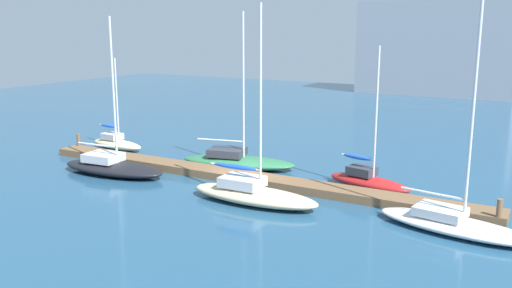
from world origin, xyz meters
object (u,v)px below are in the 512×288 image
Objects in this scene: sailboat_0 at (116,142)px; sailboat_3 at (253,192)px; sailboat_2 at (237,160)px; sailboat_5 at (454,222)px; sailboat_1 at (112,166)px; sailboat_4 at (368,180)px; harbor_building_distant at (439,48)px.

sailboat_0 is 0.67× the size of sailboat_3.
sailboat_5 is (15.29, -5.22, -0.02)m from sailboat_2.
sailboat_3 is (11.06, -0.55, 0.05)m from sailboat_1.
sailboat_2 is at bearing 170.23° from sailboat_5.
sailboat_2 is (11.47, -0.26, -0.00)m from sailboat_0.
sailboat_5 is at bearing -3.56° from sailboat_1.
sailboat_1 reaches higher than sailboat_4.
harbor_building_distant is at bearing 109.59° from sailboat_4.
sailboat_5 is (26.76, -5.48, -0.02)m from sailboat_0.
sailboat_4 reaches higher than sailboat_0.
sailboat_2 is at bearing 3.78° from sailboat_0.
sailboat_2 is 0.98× the size of sailboat_3.
harbor_building_distant is (8.91, 56.93, 6.01)m from sailboat_1.
sailboat_1 is (5.23, -5.85, 0.01)m from sailboat_0.
sailboat_4 is at bearing 3.23° from sailboat_0.
sailboat_5 reaches higher than sailboat_2.
sailboat_0 is 7.85m from sailboat_1.
harbor_building_distant is (-2.15, 57.49, 5.96)m from sailboat_3.
sailboat_4 is (9.51, -0.42, 0.04)m from sailboat_2.
sailboat_3 reaches higher than sailboat_4.
sailboat_3 reaches higher than sailboat_2.
sailboat_2 is 7.80m from sailboat_3.
sailboat_2 is 1.24× the size of sailboat_4.
sailboat_5 is at bearing -31.72° from sailboat_2.
sailboat_3 is (4.81, -6.14, 0.06)m from sailboat_2.
sailboat_1 is at bearing -151.03° from sailboat_2.
sailboat_0 is 17.50m from sailboat_3.
sailboat_4 is 0.67× the size of sailboat_5.
sailboat_2 reaches higher than sailboat_1.
sailboat_2 is 0.83× the size of sailboat_5.
sailboat_3 is 0.85× the size of sailboat_5.
sailboat_1 is 11.07m from sailboat_3.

